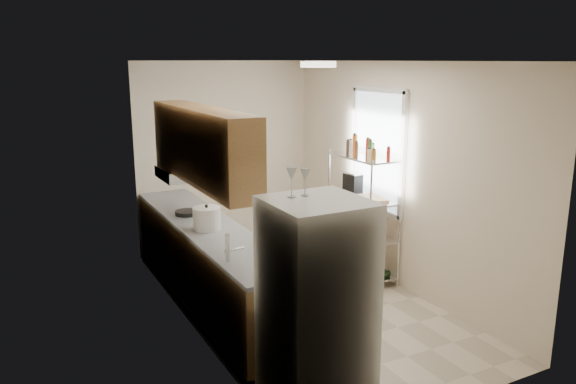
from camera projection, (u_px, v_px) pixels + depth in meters
name	position (u px, v px, depth m)	size (l,w,h in m)	color
room	(302.00, 188.00, 5.91)	(2.52, 4.42, 2.62)	beige
counter_run	(208.00, 265.00, 6.06)	(0.63, 3.51, 0.90)	#A87E47
upper_cabinets	(202.00, 145.00, 5.40)	(0.33, 2.20, 0.72)	#A87E47
range_hood	(184.00, 173.00, 6.21)	(0.50, 0.60, 0.12)	#B7BABC
window	(377.00, 151.00, 6.70)	(0.06, 1.00, 1.46)	white
bakers_rack	(364.00, 190.00, 6.66)	(0.45, 0.90, 1.73)	silver
ceiling_dome	(318.00, 64.00, 5.35)	(0.34, 0.34, 0.06)	white
refrigerator	(316.00, 310.00, 4.10)	(0.68, 0.68, 1.66)	silver
wine_glass_a	(292.00, 182.00, 3.96)	(0.08, 0.08, 0.22)	silver
wine_glass_b	(305.00, 182.00, 4.00)	(0.07, 0.07, 0.20)	silver
rice_cooker	(207.00, 218.00, 5.79)	(0.29, 0.29, 0.23)	silver
frying_pan_large	(187.00, 213.00, 6.35)	(0.27, 0.27, 0.05)	black
frying_pan_small	(191.00, 213.00, 6.36)	(0.22, 0.22, 0.05)	black
cutting_board	(369.00, 198.00, 6.58)	(0.31, 0.41, 0.03)	tan
espresso_machine	(353.00, 183.00, 6.89)	(0.15, 0.22, 0.26)	black
storage_bag	(348.00, 222.00, 6.98)	(0.10, 0.15, 0.17)	#AD1516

